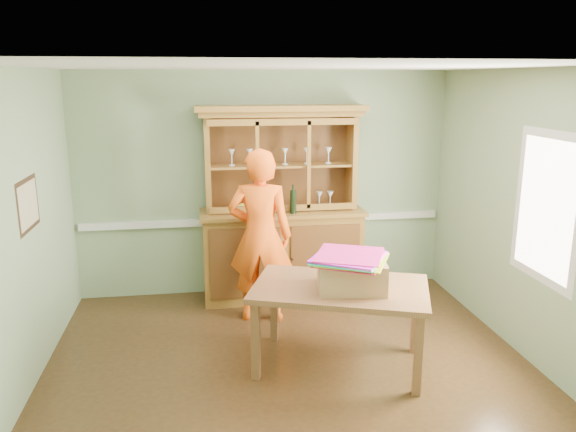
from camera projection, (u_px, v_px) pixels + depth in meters
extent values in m
plane|color=#442D16|center=(290.00, 365.00, 5.24)|extent=(4.50, 4.50, 0.00)
plane|color=white|center=(290.00, 66.00, 4.59)|extent=(4.50, 4.50, 0.00)
plane|color=gray|center=(264.00, 184.00, 6.83)|extent=(4.50, 0.00, 4.50)
plane|color=gray|center=(18.00, 236.00, 4.58)|extent=(0.00, 4.00, 4.00)
plane|color=gray|center=(527.00, 216.00, 5.25)|extent=(0.00, 4.00, 4.00)
plane|color=gray|center=(349.00, 320.00, 3.00)|extent=(4.50, 0.00, 4.50)
cube|color=silver|center=(265.00, 220.00, 6.92)|extent=(4.41, 0.05, 0.08)
cube|color=#332114|center=(29.00, 204.00, 4.82)|extent=(0.03, 0.60, 0.46)
cube|color=beige|center=(29.00, 204.00, 4.82)|extent=(0.01, 0.52, 0.38)
cube|color=silver|center=(546.00, 208.00, 4.92)|extent=(0.03, 0.96, 1.36)
cube|color=white|center=(545.00, 208.00, 4.92)|extent=(0.01, 0.80, 1.20)
cube|color=olive|center=(282.00, 255.00, 6.78)|extent=(1.88, 0.57, 1.04)
cube|color=olive|center=(282.00, 212.00, 6.64)|extent=(1.94, 0.64, 0.04)
cube|color=#552E14|center=(279.00, 161.00, 6.78)|extent=(1.77, 0.04, 1.10)
cube|color=olive|center=(208.00, 165.00, 6.47)|extent=(0.06, 0.40, 1.10)
cube|color=olive|center=(351.00, 162.00, 6.73)|extent=(0.06, 0.40, 1.10)
cube|color=olive|center=(281.00, 113.00, 6.46)|extent=(1.88, 0.46, 0.06)
cube|color=olive|center=(281.00, 108.00, 6.43)|extent=(1.96, 0.50, 0.06)
cube|color=olive|center=(281.00, 165.00, 6.61)|extent=(1.65, 0.34, 0.03)
imported|color=#B2B2B7|center=(268.00, 201.00, 6.69)|extent=(0.19, 0.19, 0.20)
imported|color=gold|center=(242.00, 207.00, 6.66)|extent=(0.23, 0.23, 0.06)
cylinder|color=black|center=(293.00, 199.00, 6.45)|extent=(0.07, 0.07, 0.33)
cube|color=brown|center=(340.00, 289.00, 5.07)|extent=(1.78, 1.41, 0.05)
cube|color=brown|center=(256.00, 341.00, 4.92)|extent=(0.09, 0.09, 0.73)
cube|color=brown|center=(274.00, 307.00, 5.66)|extent=(0.09, 0.09, 0.73)
cube|color=brown|center=(418.00, 355.00, 4.67)|extent=(0.09, 0.09, 0.73)
cube|color=brown|center=(415.00, 317.00, 5.40)|extent=(0.09, 0.09, 0.73)
cube|color=tan|center=(351.00, 274.00, 4.97)|extent=(0.65, 0.56, 0.27)
cube|color=#E51C46|center=(350.00, 261.00, 4.89)|extent=(0.75, 0.75, 0.01)
cube|color=yellow|center=(350.00, 260.00, 4.89)|extent=(0.75, 0.75, 0.01)
cube|color=#51B936|center=(350.00, 259.00, 4.89)|extent=(0.75, 0.75, 0.01)
cube|color=#2CCCD0|center=(350.00, 258.00, 4.88)|extent=(0.75, 0.75, 0.01)
cube|color=pink|center=(350.00, 257.00, 4.88)|extent=(0.75, 0.75, 0.01)
cube|color=#E322DB|center=(350.00, 256.00, 4.88)|extent=(0.75, 0.75, 0.01)
cube|color=#E92381|center=(350.00, 255.00, 4.88)|extent=(0.75, 0.75, 0.01)
imported|color=#FF5A10|center=(260.00, 236.00, 6.04)|extent=(0.77, 0.58, 1.90)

